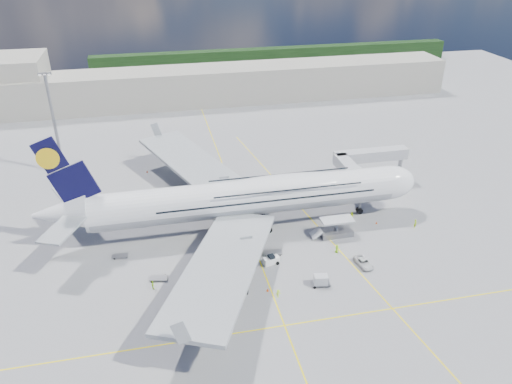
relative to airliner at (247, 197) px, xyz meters
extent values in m
plane|color=gray|center=(-0.26, -10.00, -6.87)|extent=(300.00, 300.00, 0.00)
cube|color=yellow|center=(-0.26, -10.00, -6.86)|extent=(0.25, 220.00, 0.01)
cube|color=yellow|center=(-0.26, -30.00, -6.86)|extent=(120.00, 0.25, 0.01)
cube|color=yellow|center=(13.74, 0.00, -6.86)|extent=(14.16, 99.06, 0.01)
cylinder|color=white|center=(-0.26, 0.00, -0.07)|extent=(62.00, 7.20, 7.20)
cylinder|color=#9EA0A5|center=(-0.26, 0.00, -0.22)|extent=(60.76, 7.13, 7.13)
ellipsoid|color=white|center=(7.74, 0.00, 1.91)|extent=(36.00, 6.84, 3.76)
ellipsoid|color=white|center=(30.74, 0.00, -0.07)|extent=(11.52, 7.20, 7.20)
ellipsoid|color=black|center=(33.98, 0.00, 0.53)|extent=(3.84, 4.16, 1.44)
cone|color=white|center=(-35.76, 0.00, 0.73)|extent=(10.00, 6.84, 6.84)
cube|color=black|center=(-33.76, 0.00, 9.53)|extent=(11.02, 0.46, 14.61)
cylinder|color=yellow|center=(-35.86, 0.00, 12.03)|extent=(4.00, 0.60, 4.00)
cube|color=#999EA3|center=(-8.26, 20.00, -1.27)|extent=(25.49, 39.15, 3.35)
cube|color=#999EA3|center=(-8.26, -20.00, -1.27)|extent=(25.49, 39.15, 3.35)
cylinder|color=#B7BABF|center=(-3.26, 12.50, -3.67)|extent=(5.20, 3.50, 3.50)
cylinder|color=#B7BABF|center=(-7.76, 23.00, -3.67)|extent=(5.20, 3.50, 3.50)
cylinder|color=#B7BABF|center=(-3.26, -12.50, -3.67)|extent=(5.20, 3.50, 3.50)
cylinder|color=#B7BABF|center=(-7.76, -23.00, -3.67)|extent=(5.20, 3.50, 3.50)
cylinder|color=gray|center=(24.74, 0.00, -4.67)|extent=(0.44, 0.44, 3.80)
cylinder|color=black|center=(24.74, 0.00, -6.22)|extent=(1.30, 0.90, 1.30)
cylinder|color=gray|center=(-0.26, 0.00, -4.67)|extent=(0.56, 0.56, 3.80)
cylinder|color=black|center=(-0.26, 3.20, -6.12)|extent=(1.50, 0.90, 1.50)
cube|color=#B7B7BC|center=(24.74, 8.60, 0.23)|extent=(3.00, 10.00, 2.60)
cube|color=#B7B7BC|center=(32.74, 13.60, 0.23)|extent=(18.00, 3.00, 2.60)
cylinder|color=gray|center=(26.74, 11.60, -3.32)|extent=(0.80, 0.80, 7.10)
cylinder|color=black|center=(26.74, 11.60, -6.42)|extent=(0.90, 0.80, 0.90)
cylinder|color=gray|center=(40.74, 13.60, -3.32)|extent=(1.00, 1.00, 7.10)
cube|color=gray|center=(40.74, 13.60, -6.47)|extent=(2.00, 2.00, 0.80)
cylinder|color=#B7B7BC|center=(24.74, 4.80, 0.23)|extent=(3.60, 3.60, 2.80)
cube|color=silver|center=(16.74, -7.10, -3.37)|extent=(6.50, 3.20, 0.35)
cube|color=gray|center=(16.74, -7.10, -6.32)|extent=(6.50, 3.20, 1.10)
cube|color=gray|center=(16.74, -7.10, -4.82)|extent=(0.22, 1.99, 3.00)
cylinder|color=black|center=(14.14, -8.30, -6.52)|extent=(0.70, 0.30, 0.70)
cube|color=silver|center=(12.54, -7.10, -5.87)|extent=(2.16, 2.60, 1.60)
cylinder|color=gray|center=(-40.26, 35.00, 5.63)|extent=(0.70, 0.70, 25.00)
cube|color=gray|center=(-40.26, 35.00, 18.33)|extent=(3.00, 0.40, 0.60)
cube|color=#B2AD9E|center=(-0.26, 85.00, -0.87)|extent=(180.00, 16.00, 12.00)
cube|color=#193814|center=(39.74, 130.00, -2.87)|extent=(160.00, 6.00, 8.00)
cube|color=gray|center=(-18.87, -14.14, -6.52)|extent=(3.26, 2.13, 0.18)
cylinder|color=black|center=(-20.08, -14.74, -6.65)|extent=(0.44, 0.18, 0.44)
cylinder|color=black|center=(-17.67, -13.53, -6.65)|extent=(0.44, 0.18, 0.44)
cube|color=gray|center=(-13.52, -19.52, -6.54)|extent=(2.94, 1.77, 0.17)
cylinder|color=black|center=(-14.65, -20.08, -6.66)|extent=(0.41, 0.17, 0.41)
cylinder|color=black|center=(-12.40, -18.96, -6.66)|extent=(0.41, 0.17, 0.41)
cube|color=silver|center=(-13.52, -19.52, -5.79)|extent=(2.19, 1.60, 1.40)
cube|color=gray|center=(-7.15, -19.34, -6.56)|extent=(2.96, 2.13, 0.16)
cylinder|color=black|center=(-8.21, -19.87, -6.67)|extent=(0.39, 0.16, 0.39)
cylinder|color=black|center=(-6.08, -18.81, -6.67)|extent=(0.39, 0.16, 0.39)
cube|color=silver|center=(-7.15, -19.34, -5.85)|extent=(2.25, 1.84, 1.33)
cube|color=gray|center=(-25.57, -5.71, -6.55)|extent=(2.88, 1.72, 0.16)
cylinder|color=black|center=(-26.67, -6.26, -6.67)|extent=(0.40, 0.16, 0.40)
cylinder|color=black|center=(-24.47, -5.16, -6.67)|extent=(0.40, 0.16, 0.40)
cube|color=gray|center=(8.45, -21.76, -6.49)|extent=(3.46, 2.26, 0.19)
cylinder|color=black|center=(7.17, -22.40, -6.63)|extent=(0.47, 0.19, 0.47)
cylinder|color=black|center=(9.74, -21.12, -6.63)|extent=(0.47, 0.19, 0.47)
cube|color=silver|center=(8.45, -21.76, -5.64)|extent=(2.60, 2.00, 1.60)
cube|color=gray|center=(2.56, -10.93, -6.47)|extent=(3.58, 2.13, 0.21)
cylinder|color=black|center=(1.19, -11.62, -6.62)|extent=(0.50, 0.21, 0.50)
cylinder|color=black|center=(3.94, -10.24, -6.62)|extent=(0.50, 0.21, 0.50)
cube|color=white|center=(1.64, -13.84, -6.14)|extent=(3.14, 1.94, 1.36)
cube|color=black|center=(1.64, -13.84, -5.30)|extent=(1.28, 1.44, 0.52)
cylinder|color=black|center=(0.59, -14.42, -6.53)|extent=(0.67, 0.26, 0.67)
cylinder|color=black|center=(2.68, -13.27, -6.53)|extent=(0.67, 0.26, 0.67)
cube|color=gray|center=(-1.46, 15.39, -5.83)|extent=(7.12, 5.18, 2.07)
cube|color=white|center=(-2.19, 15.39, -3.87)|extent=(5.59, 4.50, 2.27)
cube|color=white|center=(1.12, 15.39, -4.90)|extent=(2.72, 2.95, 1.65)
cube|color=black|center=(1.84, 15.39, -4.70)|extent=(1.05, 1.92, 0.93)
cylinder|color=black|center=(0.81, 14.20, -6.30)|extent=(1.14, 0.36, 1.14)
cylinder|color=black|center=(-3.74, 16.57, -6.30)|extent=(1.14, 0.36, 1.14)
cube|color=#FF520D|center=(-2.19, 15.39, -4.59)|extent=(5.66, 4.57, 0.52)
cube|color=gray|center=(-12.15, 37.39, -5.99)|extent=(5.93, 2.76, 1.76)
cube|color=white|center=(-12.77, 37.39, -4.31)|extent=(4.45, 2.67, 1.94)
cube|color=white|center=(-9.95, 37.39, -5.19)|extent=(1.81, 2.19, 1.41)
cube|color=black|center=(-9.33, 37.39, -5.02)|extent=(0.33, 1.77, 0.79)
cylinder|color=black|center=(-10.21, 36.38, -6.38)|extent=(0.97, 0.31, 0.97)
cylinder|color=black|center=(-14.09, 38.41, -6.38)|extent=(0.97, 0.31, 0.97)
imported|color=silver|center=(18.02, -18.02, -6.23)|extent=(2.70, 4.86, 1.29)
imported|color=#D2FB1A|center=(33.60, -8.16, -5.88)|extent=(0.86, 0.81, 1.98)
imported|color=#DEFF1A|center=(22.13, -2.17, -5.99)|extent=(1.04, 1.08, 1.75)
imported|color=#A8EE19|center=(-19.94, -16.49, -6.04)|extent=(0.47, 0.99, 1.65)
imported|color=#A1F419|center=(14.68, -13.08, -5.98)|extent=(0.91, 1.03, 1.77)
imported|color=#B5EB18|center=(0.45, -23.30, -6.10)|extent=(1.13, 0.86, 1.54)
cone|color=#FF520D|center=(26.60, -4.90, -6.62)|extent=(0.39, 0.39, 0.49)
cube|color=#FF520D|center=(26.60, -4.90, -6.85)|extent=(0.34, 0.34, 0.03)
cone|color=#FF520D|center=(-1.15, 19.23, -6.58)|extent=(0.46, 0.46, 0.58)
cube|color=#FF520D|center=(-1.15, 19.23, -6.85)|extent=(0.39, 0.39, 0.03)
cone|color=#FF520D|center=(-19.69, 30.61, -6.60)|extent=(0.42, 0.42, 0.54)
cube|color=#FF520D|center=(-19.69, 30.61, -6.85)|extent=(0.36, 0.36, 0.03)
cone|color=#FF520D|center=(-0.88, -21.32, -6.59)|extent=(0.43, 0.43, 0.55)
cube|color=#FF520D|center=(-0.88, -21.32, -6.85)|extent=(0.38, 0.38, 0.03)
cone|color=#FF520D|center=(-7.34, -25.07, -6.59)|extent=(0.44, 0.44, 0.56)
cube|color=#FF520D|center=(-7.34, -25.07, -6.85)|extent=(0.38, 0.38, 0.03)
cone|color=#FF520D|center=(-40.55, 4.80, -6.58)|extent=(0.45, 0.45, 0.57)
cube|color=#FF520D|center=(-40.55, 4.80, -6.85)|extent=(0.39, 0.39, 0.03)
camera|label=1|loc=(-17.28, -86.51, 48.00)|focal=35.00mm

